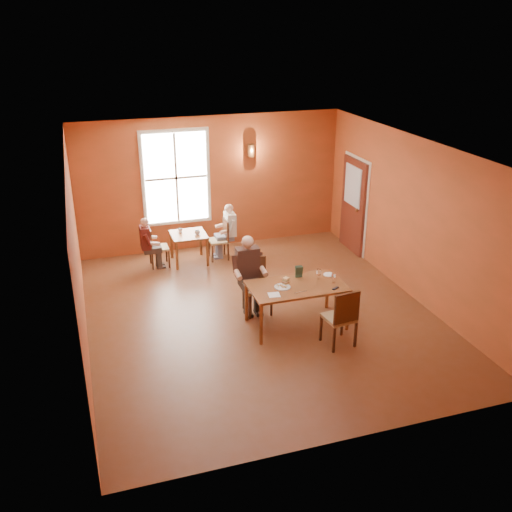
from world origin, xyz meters
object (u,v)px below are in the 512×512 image
object	(u,v)px
chair_diner_white	(218,240)
diner_white	(219,234)
main_table	(296,305)
diner_main	(258,279)
diner_maroon	(157,242)
chair_empty	(339,316)
second_table	(189,248)
chair_diner_main	(257,287)
chair_diner_maroon	(159,247)

from	to	relation	value
chair_diner_white	diner_white	bearing A→B (deg)	-90.00
main_table	diner_main	size ratio (longest dim) A/B	1.21
diner_main	diner_maroon	xyz separation A→B (m)	(-1.39, 2.65, -0.12)
chair_diner_white	chair_empty	bearing A→B (deg)	-166.37
main_table	diner_white	distance (m)	3.32
chair_empty	diner_maroon	xyz separation A→B (m)	(-2.31, 4.05, 0.04)
diner_maroon	chair_diner_white	bearing A→B (deg)	90.00
diner_main	chair_diner_white	bearing A→B (deg)	-88.75
second_table	diner_maroon	size ratio (longest dim) A/B	0.67
main_table	diner_main	world-z (taller)	diner_main
chair_diner_main	chair_diner_maroon	bearing A→B (deg)	-62.60
diner_maroon	chair_empty	bearing A→B (deg)	29.71
main_table	diner_main	distance (m)	0.85
diner_main	diner_white	size ratio (longest dim) A/B	1.16
main_table	chair_diner_maroon	bearing A→B (deg)	119.61
main_table	chair_diner_main	size ratio (longest dim) A/B	1.62
second_table	chair_diner_maroon	xyz separation A→B (m)	(-0.65, 0.00, 0.11)
chair_diner_white	chair_diner_main	bearing A→B (deg)	-178.73
diner_main	diner_maroon	size ratio (longest dim) A/B	1.23
main_table	chair_diner_maroon	size ratio (longest dim) A/B	1.87
diner_maroon	diner_main	bearing A→B (deg)	27.65
main_table	chair_diner_main	distance (m)	0.83
diner_white	diner_maroon	bearing A→B (deg)	90.00
diner_white	chair_diner_maroon	bearing A→B (deg)	90.00
main_table	second_table	xyz separation A→B (m)	(-1.21, 3.27, -0.05)
chair_diner_white	main_table	bearing A→B (deg)	-170.32
chair_empty	diner_maroon	world-z (taller)	diner_maroon
second_table	chair_diner_maroon	bearing A→B (deg)	180.00
chair_diner_main	second_table	bearing A→B (deg)	-74.88
diner_main	chair_diner_white	world-z (taller)	diner_main
chair_empty	diner_white	xyz separation A→B (m)	(-0.95, 4.05, 0.08)
diner_white	chair_diner_maroon	size ratio (longest dim) A/B	1.34
diner_main	second_table	bearing A→B (deg)	-75.04
chair_empty	main_table	bearing A→B (deg)	111.60
chair_diner_main	chair_empty	size ratio (longest dim) A/B	0.99
main_table	chair_empty	distance (m)	0.90
chair_diner_main	diner_main	distance (m)	0.17
diner_maroon	chair_diner_maroon	bearing A→B (deg)	90.00
second_table	diner_white	world-z (taller)	diner_white
main_table	chair_diner_white	distance (m)	3.32
diner_maroon	main_table	bearing A→B (deg)	30.00
diner_main	chair_diner_maroon	world-z (taller)	diner_main
main_table	chair_diner_white	xyz separation A→B (m)	(-0.56, 3.27, 0.06)
diner_white	diner_maroon	distance (m)	1.36
chair_diner_main	second_table	distance (m)	2.72
second_table	diner_maroon	xyz separation A→B (m)	(-0.68, 0.00, 0.22)
diner_main	diner_white	world-z (taller)	diner_main
diner_main	chair_diner_white	xyz separation A→B (m)	(-0.06, 2.65, -0.23)
chair_diner_main	diner_maroon	xyz separation A→B (m)	(-1.39, 2.62, 0.05)
diner_white	diner_maroon	world-z (taller)	diner_white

